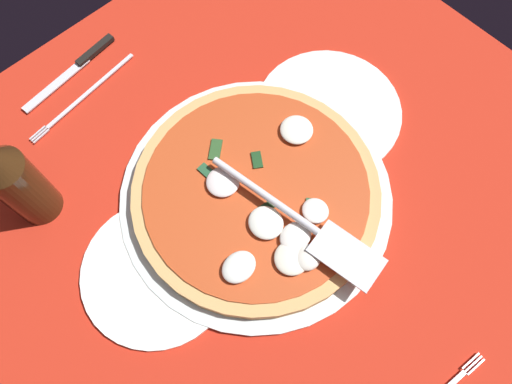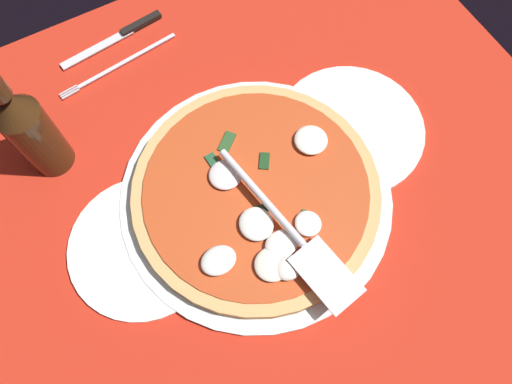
# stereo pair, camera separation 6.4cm
# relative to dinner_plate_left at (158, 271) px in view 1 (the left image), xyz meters

# --- Properties ---
(ground_plane) EXTENTS (0.93, 0.93, 0.01)m
(ground_plane) POSITION_rel_dinner_plate_left_xyz_m (0.19, -0.04, -0.01)
(ground_plane) COLOR red
(checker_pattern) EXTENTS (0.93, 0.93, 0.00)m
(checker_pattern) POSITION_rel_dinner_plate_left_xyz_m (0.19, -0.04, -0.01)
(checker_pattern) COLOR silver
(checker_pattern) RESTS_ON ground_plane
(pizza_pan) EXTENTS (0.38, 0.38, 0.01)m
(pizza_pan) POSITION_rel_dinner_plate_left_xyz_m (0.17, -0.01, 0.00)
(pizza_pan) COLOR silver
(pizza_pan) RESTS_ON ground_plane
(dinner_plate_left) EXTENTS (0.20, 0.20, 0.01)m
(dinner_plate_left) POSITION_rel_dinner_plate_left_xyz_m (0.00, 0.00, 0.00)
(dinner_plate_left) COLOR white
(dinner_plate_left) RESTS_ON ground_plane
(dinner_plate_right) EXTENTS (0.22, 0.22, 0.01)m
(dinner_plate_right) POSITION_rel_dinner_plate_left_xyz_m (0.35, 0.02, 0.00)
(dinner_plate_right) COLOR white
(dinner_plate_right) RESTS_ON ground_plane
(pizza) EXTENTS (0.34, 0.34, 0.03)m
(pizza) POSITION_rel_dinner_plate_left_xyz_m (0.17, -0.01, 0.02)
(pizza) COLOR tan
(pizza) RESTS_ON pizza_pan
(pizza_server) EXTENTS (0.07, 0.26, 0.01)m
(pizza_server) POSITION_rel_dinner_plate_left_xyz_m (0.18, -0.09, 0.04)
(pizza_server) COLOR silver
(pizza_server) RESTS_ON pizza
(place_setting_far) EXTENTS (0.21, 0.13, 0.01)m
(place_setting_far) POSITION_rel_dinner_plate_left_xyz_m (0.10, 0.32, -0.00)
(place_setting_far) COLOR white
(place_setting_far) RESTS_ON ground_plane
(beer_bottle) EXTENTS (0.06, 0.06, 0.24)m
(beer_bottle) POSITION_rel_dinner_plate_left_xyz_m (-0.06, 0.19, 0.09)
(beer_bottle) COLOR #36200E
(beer_bottle) RESTS_ON ground_plane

